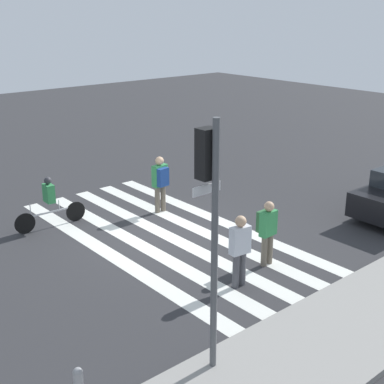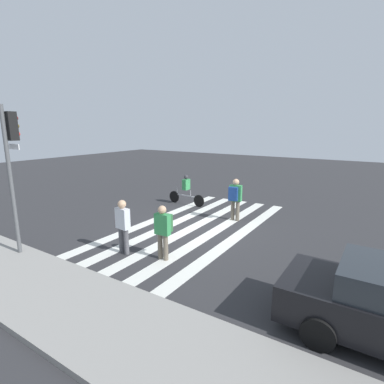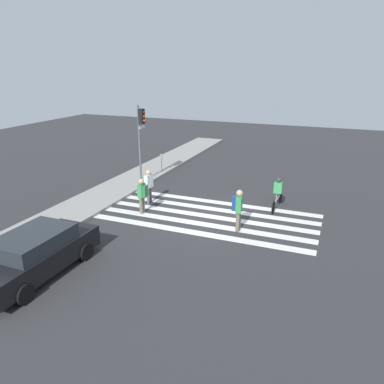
{
  "view_description": "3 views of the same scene",
  "coord_description": "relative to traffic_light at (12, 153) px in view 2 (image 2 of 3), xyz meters",
  "views": [
    {
      "loc": [
        8.69,
        11.37,
        6.25
      ],
      "look_at": [
        -0.76,
        0.23,
        1.23
      ],
      "focal_mm": 50.0,
      "sensor_mm": 36.0,
      "label": 1
    },
    {
      "loc": [
        -6.23,
        9.92,
        4.06
      ],
      "look_at": [
        0.42,
        -0.46,
        1.32
      ],
      "focal_mm": 28.0,
      "sensor_mm": 36.0,
      "label": 2
    },
    {
      "loc": [
        -15.48,
        -5.34,
        6.78
      ],
      "look_at": [
        -0.72,
        0.6,
        1.37
      ],
      "focal_mm": 35.0,
      "sensor_mm": 36.0,
      "label": 3
    }
  ],
  "objects": [
    {
      "name": "sidewalk_curb",
      "position": [
        -3.14,
        0.96,
        -3.2
      ],
      "size": [
        36.0,
        2.5,
        0.14
      ],
      "color": "gray",
      "rests_on": "ground_plane"
    },
    {
      "name": "pedestrian_adult_blue_shirt",
      "position": [
        -2.62,
        -1.82,
        -2.26
      ],
      "size": [
        0.52,
        0.29,
        1.79
      ],
      "rotation": [
        0.0,
        0.0,
        3.01
      ],
      "color": "#4C4C51",
      "rests_on": "ground_plane"
    },
    {
      "name": "pedestrian_adult_tall_backpack",
      "position": [
        -3.96,
        -2.19,
        -2.26
      ],
      "size": [
        0.49,
        0.41,
        1.73
      ],
      "rotation": [
        0.0,
        0.0,
        0.06
      ],
      "color": "#6B6051",
      "rests_on": "ground_plane"
    },
    {
      "name": "cyclist_mid_street",
      "position": [
        -0.88,
        -8.05,
        -2.41
      ],
      "size": [
        2.23,
        0.41,
        1.58
      ],
      "rotation": [
        0.0,
        0.0,
        -0.05
      ],
      "color": "black",
      "rests_on": "ground_plane"
    },
    {
      "name": "ground_plane",
      "position": [
        -3.14,
        -5.29,
        -3.27
      ],
      "size": [
        60.0,
        60.0,
        0.0
      ],
      "primitive_type": "plane",
      "color": "#2D2D30"
    },
    {
      "name": "pedestrian_child_with_backpack",
      "position": [
        -4.17,
        -6.92,
        -2.19
      ],
      "size": [
        0.54,
        0.46,
        1.84
      ],
      "rotation": [
        0.0,
        0.0,
        3.27
      ],
      "color": "#6B6051",
      "rests_on": "ground_plane"
    },
    {
      "name": "traffic_light",
      "position": [
        0.0,
        0.0,
        0.0
      ],
      "size": [
        0.6,
        0.5,
        4.67
      ],
      "color": "#515456",
      "rests_on": "ground_plane"
    },
    {
      "name": "crosswalk_stripes",
      "position": [
        -3.14,
        -5.29,
        -3.26
      ],
      "size": [
        4.36,
        10.0,
        0.01
      ],
      "color": "silver",
      "rests_on": "ground_plane"
    }
  ]
}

